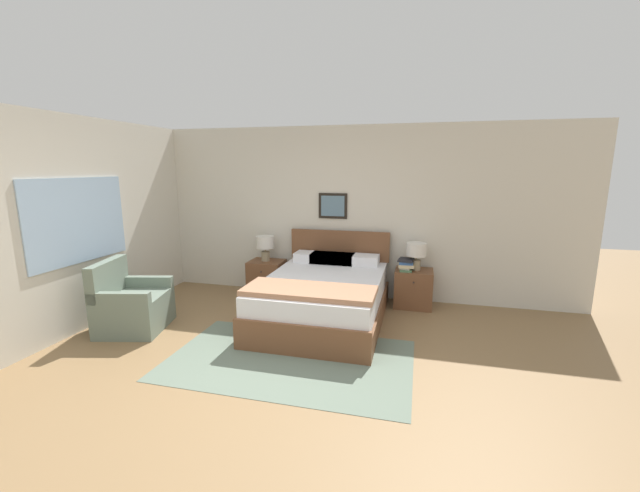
% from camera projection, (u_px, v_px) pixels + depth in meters
% --- Properties ---
extents(ground_plane, '(16.00, 16.00, 0.00)m').
position_uv_depth(ground_plane, '(250.00, 390.00, 3.55)').
color(ground_plane, olive).
extents(wall_back, '(7.55, 0.09, 2.60)m').
position_uv_depth(wall_back, '(326.00, 212.00, 6.08)').
color(wall_back, beige).
rests_on(wall_back, ground_plane).
extents(wall_left, '(0.08, 5.30, 2.60)m').
position_uv_depth(wall_left, '(112.00, 219.00, 5.28)').
color(wall_left, beige).
rests_on(wall_left, ground_plane).
extents(area_rug_main, '(2.53, 1.54, 0.01)m').
position_uv_depth(area_rug_main, '(290.00, 359.00, 4.12)').
color(area_rug_main, slate).
rests_on(area_rug_main, ground_plane).
extents(bed, '(1.52, 2.13, 1.04)m').
position_uv_depth(bed, '(324.00, 296.00, 5.15)').
color(bed, brown).
rests_on(bed, ground_plane).
extents(armchair, '(0.88, 0.92, 0.87)m').
position_uv_depth(armchair, '(131.00, 306.00, 4.86)').
color(armchair, slate).
rests_on(armchair, ground_plane).
extents(nightstand_near_window, '(0.53, 0.46, 0.54)m').
position_uv_depth(nightstand_near_window, '(267.00, 278.00, 6.21)').
color(nightstand_near_window, brown).
rests_on(nightstand_near_window, ground_plane).
extents(nightstand_by_door, '(0.53, 0.46, 0.54)m').
position_uv_depth(nightstand_by_door, '(413.00, 288.00, 5.66)').
color(nightstand_by_door, brown).
rests_on(nightstand_by_door, ground_plane).
extents(table_lamp_near_window, '(0.28, 0.28, 0.39)m').
position_uv_depth(table_lamp_near_window, '(265.00, 244.00, 6.11)').
color(table_lamp_near_window, gray).
rests_on(table_lamp_near_window, nightstand_near_window).
extents(table_lamp_by_door, '(0.28, 0.28, 0.39)m').
position_uv_depth(table_lamp_by_door, '(416.00, 252.00, 5.56)').
color(table_lamp_by_door, gray).
rests_on(table_lamp_by_door, nightstand_by_door).
extents(book_thick_bottom, '(0.17, 0.27, 0.03)m').
position_uv_depth(book_thick_bottom, '(406.00, 269.00, 5.59)').
color(book_thick_bottom, '#4C7551').
rests_on(book_thick_bottom, nightstand_by_door).
extents(book_hardcover_middle, '(0.18, 0.23, 0.03)m').
position_uv_depth(book_hardcover_middle, '(406.00, 267.00, 5.59)').
color(book_hardcover_middle, silver).
rests_on(book_hardcover_middle, book_thick_bottom).
extents(book_novel_upper, '(0.23, 0.27, 0.04)m').
position_uv_depth(book_novel_upper, '(406.00, 265.00, 5.58)').
color(book_novel_upper, beige).
rests_on(book_novel_upper, book_hardcover_middle).
extents(book_slim_near_top, '(0.20, 0.21, 0.04)m').
position_uv_depth(book_slim_near_top, '(406.00, 262.00, 5.57)').
color(book_slim_near_top, '#335693').
rests_on(book_slim_near_top, book_novel_upper).
extents(book_paperback_top, '(0.23, 0.26, 0.03)m').
position_uv_depth(book_paperback_top, '(406.00, 260.00, 5.57)').
color(book_paperback_top, '#232328').
rests_on(book_paperback_top, book_slim_near_top).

